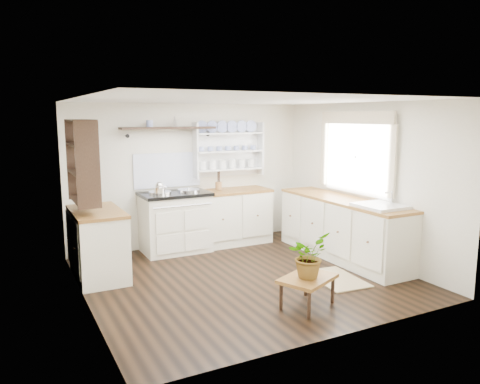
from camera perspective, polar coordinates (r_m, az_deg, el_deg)
name	(u,v)px	position (r m, az deg, el deg)	size (l,w,h in m)	color
floor	(245,277)	(6.28, 0.57, -10.33)	(4.00, 3.80, 0.01)	black
wall_back	(191,175)	(7.70, -6.05, 2.09)	(4.00, 0.02, 2.30)	beige
wall_right	(364,181)	(7.14, 14.92, 1.26)	(0.02, 3.80, 2.30)	beige
wall_left	(82,205)	(5.37, -18.65, -1.49)	(0.02, 3.80, 2.30)	beige
ceiling	(245,100)	(5.92, 0.60, 11.15)	(4.00, 3.80, 0.01)	white
window	(356,153)	(7.17, 13.95, 4.67)	(0.08, 1.55, 1.22)	white
aga_cooker	(175,221)	(7.38, -7.91, -3.57)	(1.05, 0.73, 0.97)	white
back_cabinets	(232,216)	(7.79, -1.04, -2.93)	(1.27, 0.63, 0.90)	beige
right_cabinets	(342,228)	(7.14, 12.36, -4.27)	(0.62, 2.43, 0.90)	beige
belfast_sink	(380,215)	(6.53, 16.67, -2.66)	(0.55, 0.60, 0.45)	white
left_cabinets	(98,243)	(6.43, -16.93, -5.97)	(0.62, 1.13, 0.90)	beige
plate_rack	(227,149)	(7.89, -1.58, 5.27)	(1.20, 0.22, 0.90)	white
high_shelf	(168,129)	(7.39, -8.71, 7.64)	(1.50, 0.29, 0.16)	black
left_shelving	(82,161)	(6.22, -18.67, 3.65)	(0.28, 0.80, 1.05)	black
kettle	(159,189)	(7.08, -9.82, 0.39)	(0.16, 0.16, 0.20)	silver
utensil_crock	(219,186)	(7.68, -2.63, 0.77)	(0.11, 0.11, 0.12)	olive
center_table	(308,281)	(5.33, 8.25, -10.67)	(0.76, 0.67, 0.34)	brown
potted_plant	(308,255)	(5.24, 8.32, -7.65)	(0.45, 0.39, 0.50)	#3F7233
floor_rug	(336,279)	(6.32, 11.64, -10.33)	(0.55, 0.85, 0.02)	#89764F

